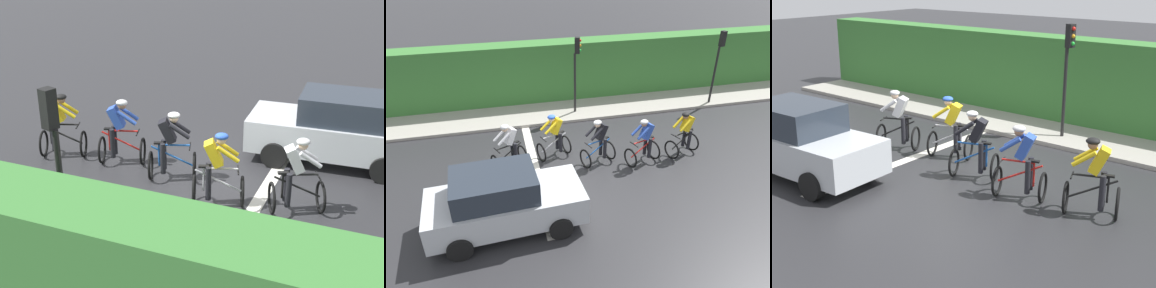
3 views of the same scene
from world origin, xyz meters
TOP-DOWN VIEW (x-y plane):
  - ground_plane at (0.00, 0.00)m, footprint 80.00×80.00m
  - sidewalk_kerb at (-4.35, 2.00)m, footprint 2.80×25.26m
  - road_marking_stop_line at (0.00, -1.21)m, footprint 7.00×0.30m
  - cyclist_lead at (0.36, 4.07)m, footprint 1.02×1.25m
  - cyclist_second at (0.55, 2.48)m, footprint 0.97×1.23m
  - cyclist_mid at (0.23, 0.98)m, footprint 1.00×1.25m
  - cyclist_fourth at (-0.53, -0.41)m, footprint 1.00×1.25m
  - cyclist_trailing at (-0.18, -2.00)m, footprint 1.07×1.26m
  - car_silver at (2.68, -2.36)m, footprint 2.05×4.19m
  - traffic_light_near_crossing at (-3.73, 1.13)m, footprint 0.25×0.31m

SIDE VIEW (x-z plane):
  - ground_plane at x=0.00m, z-range 0.00..0.00m
  - road_marking_stop_line at x=0.00m, z-range 0.00..0.01m
  - sidewalk_kerb at x=-4.35m, z-range 0.00..0.12m
  - cyclist_lead at x=0.36m, z-range -0.03..1.63m
  - cyclist_second at x=0.55m, z-range -0.03..1.63m
  - cyclist_mid at x=0.23m, z-range -0.03..1.63m
  - cyclist_fourth at x=-0.53m, z-range -0.03..1.63m
  - cyclist_trailing at x=-0.18m, z-range -0.03..1.63m
  - car_silver at x=2.68m, z-range -0.01..1.75m
  - traffic_light_near_crossing at x=-3.73m, z-range 0.55..3.89m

